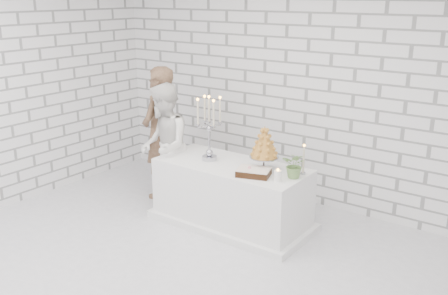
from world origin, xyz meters
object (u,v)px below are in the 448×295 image
at_px(cake_table, 231,194).
at_px(candelabra, 209,128).
at_px(bride, 164,146).
at_px(groom, 160,133).
at_px(croquembouche, 264,148).

relative_size(cake_table, candelabra, 2.30).
bearing_deg(candelabra, bride, -177.74).
xyz_separation_m(groom, croquembouche, (1.70, -0.13, 0.13)).
bearing_deg(croquembouche, cake_table, -172.40).
distance_m(bride, candelabra, 0.78).
xyz_separation_m(cake_table, groom, (-1.30, 0.18, 0.51)).
bearing_deg(bride, candelabra, 50.99).
relative_size(groom, croquembouche, 3.43).
distance_m(groom, croquembouche, 1.71).
xyz_separation_m(bride, croquembouche, (1.41, 0.10, 0.21)).
height_order(bride, croquembouche, bride).
relative_size(cake_table, croquembouche, 3.51).
height_order(cake_table, candelabra, candelabra).
relative_size(bride, candelabra, 2.05).
distance_m(cake_table, bride, 1.10).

